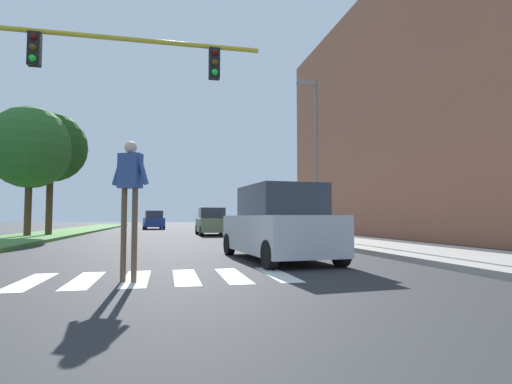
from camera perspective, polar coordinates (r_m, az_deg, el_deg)
ground_plane at (r=29.27m, az=-12.65°, el=-5.67°), size 140.00×140.00×0.00m
crosswalk at (r=8.03m, az=-13.04°, el=-11.54°), size 4.95×2.20×0.01m
median_strip at (r=28.14m, az=-26.91°, el=-5.31°), size 3.71×64.00×0.15m
tree_far at (r=25.66m, az=-28.93°, el=5.42°), size 4.46×4.46×7.03m
tree_distant at (r=26.54m, az=-26.63°, el=5.56°), size 4.01×4.01×7.03m
apartment_block_right at (r=28.02m, az=26.10°, el=9.81°), size 10.88×28.45×14.85m
sidewalk_right at (r=28.27m, az=2.84°, el=-5.68°), size 3.00×64.00×0.15m
traffic_light_gantry at (r=11.28m, az=-29.01°, el=13.31°), size 7.84×0.30×6.00m
street_lamp_right at (r=19.73m, az=8.14°, el=6.60°), size 1.02×0.24×7.50m
pedestrian_performer at (r=7.61m, az=-17.14°, el=0.59°), size 0.69×0.45×2.49m
suv_crossing at (r=10.94m, az=3.10°, el=-4.60°), size 2.33×4.75×1.97m
sedan_midblock at (r=26.41m, az=-6.17°, el=-4.24°), size 1.84×4.12×1.74m
sedan_distant at (r=40.90m, az=-14.06°, el=-3.88°), size 2.24×4.21×1.76m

